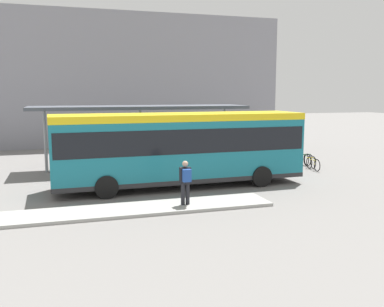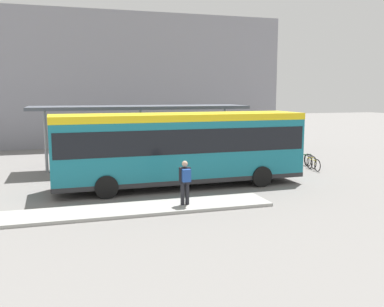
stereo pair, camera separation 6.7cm
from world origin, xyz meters
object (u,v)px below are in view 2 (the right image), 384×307
(pedestrian_waiting, at_px, (185,180))
(bicycle_black, at_px, (310,161))
(bicycle_green, at_px, (304,159))
(potted_planter_far_side, at_px, (240,160))
(city_bus, at_px, (180,144))
(potted_planter_near_shelter, at_px, (77,167))
(bicycle_yellow, at_px, (313,164))

(pedestrian_waiting, bearing_deg, bicycle_black, -56.59)
(pedestrian_waiting, relative_size, bicycle_green, 0.96)
(bicycle_green, xyz_separation_m, potted_planter_far_side, (-4.48, -0.90, 0.25))
(city_bus, height_order, bicycle_black, city_bus)
(bicycle_green, xyz_separation_m, potted_planter_near_shelter, (-13.11, -0.36, 0.20))
(city_bus, distance_m, bicycle_yellow, 8.55)
(bicycle_black, height_order, potted_planter_near_shelter, potted_planter_near_shelter)
(pedestrian_waiting, height_order, bicycle_yellow, pedestrian_waiting)
(city_bus, relative_size, bicycle_black, 6.76)
(pedestrian_waiting, xyz_separation_m, bicycle_yellow, (9.01, 5.51, -0.72))
(city_bus, bearing_deg, potted_planter_far_side, 31.77)
(potted_planter_near_shelter, bearing_deg, bicycle_black, -2.20)
(city_bus, xyz_separation_m, bicycle_yellow, (8.19, 1.88, -1.60))
(bicycle_yellow, relative_size, potted_planter_near_shelter, 1.44)
(pedestrian_waiting, xyz_separation_m, bicycle_green, (9.44, 7.24, -0.70))
(bicycle_green, distance_m, potted_planter_far_side, 4.58)
(pedestrian_waiting, relative_size, potted_planter_near_shelter, 1.50)
(bicycle_black, distance_m, bicycle_green, 0.87)
(bicycle_yellow, height_order, bicycle_black, bicycle_black)
(pedestrian_waiting, height_order, potted_planter_near_shelter, pedestrian_waiting)
(bicycle_green, bearing_deg, potted_planter_near_shelter, -86.74)
(bicycle_black, height_order, bicycle_green, bicycle_green)
(city_bus, xyz_separation_m, bicycle_green, (8.62, 3.60, -1.57))
(city_bus, relative_size, bicycle_green, 6.57)
(city_bus, distance_m, potted_planter_far_side, 5.11)
(pedestrian_waiting, bearing_deg, potted_planter_far_side, -38.96)
(city_bus, relative_size, potted_planter_far_side, 9.56)
(potted_planter_near_shelter, bearing_deg, potted_planter_far_side, -3.58)
(pedestrian_waiting, bearing_deg, bicycle_yellow, -59.46)
(bicycle_black, bearing_deg, potted_planter_far_side, 99.42)
(bicycle_yellow, bearing_deg, potted_planter_far_side, 84.01)
(bicycle_black, height_order, potted_planter_far_side, potted_planter_far_side)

